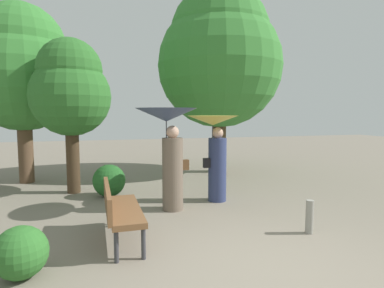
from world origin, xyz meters
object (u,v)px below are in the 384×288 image
Objects in this scene: park_bench at (119,208)px; tree_mid_left at (22,67)px; person_right at (215,144)px; path_marker_post at (310,217)px; person_left at (169,138)px; tree_near_right at (220,56)px; tree_near_left at (70,89)px.

tree_mid_left is at bearing 23.37° from park_bench.
path_marker_post is (0.80, -2.16, -0.97)m from person_right.
tree_near_right is at bearing -40.46° from person_left.
tree_near_left is 2.12m from tree_mid_left.
person_right is at bearing -35.84° from tree_mid_left.
person_left is at bearing -122.94° from tree_near_right.
tree_near_left is at bearing 13.86° from park_bench.
tree_near_right reaches higher than person_left.
park_bench is at bearing 121.89° from person_right.
tree_near_left is 5.74m from path_marker_post.
park_bench is (-1.01, -1.32, -0.89)m from person_left.
park_bench is 6.76m from tree_near_right.
path_marker_post is (1.87, -1.78, -1.13)m from person_left.
tree_near_left is (-2.97, 1.58, 1.20)m from person_right.
tree_mid_left is (-1.33, 1.53, 0.64)m from tree_near_left.
person_left is at bearing -38.82° from park_bench.
person_left reaches higher than person_right.
person_right is 0.51× the size of tree_near_left.
tree_near_right reaches higher than tree_near_left.
tree_near_right is at bearing -35.63° from park_bench.
tree_near_left is 0.62× the size of tree_near_right.
tree_mid_left is (-5.59, -0.15, -0.57)m from tree_near_right.
tree_mid_left is 8.95× the size of path_marker_post.
park_bench is 2.86× the size of path_marker_post.
person_right is 1.21× the size of park_bench.
tree_near_right is at bearing 21.44° from tree_near_left.
person_left is 4.87m from tree_near_right.
tree_mid_left reaches higher than person_right.
tree_near_left is at bearing 135.29° from path_marker_post.
tree_near_right reaches higher than person_right.
tree_near_left reaches higher than park_bench.
tree_near_right reaches higher than tree_mid_left.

